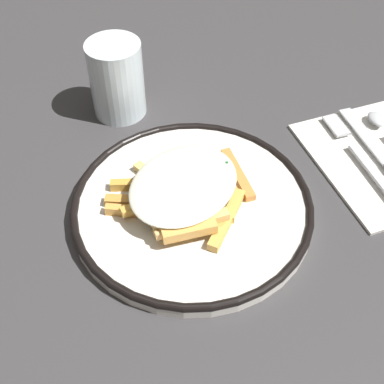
# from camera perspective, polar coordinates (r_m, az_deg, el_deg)

# --- Properties ---
(ground_plane) EXTENTS (2.60, 2.60, 0.00)m
(ground_plane) POSITION_cam_1_polar(r_m,az_deg,el_deg) (0.62, -0.00, -2.13)
(ground_plane) COLOR #373637
(plate) EXTENTS (0.29, 0.29, 0.02)m
(plate) POSITION_cam_1_polar(r_m,az_deg,el_deg) (0.61, -0.00, -1.52)
(plate) COLOR silver
(plate) RESTS_ON ground_plane
(fries_heap) EXTENTS (0.19, 0.18, 0.04)m
(fries_heap) POSITION_cam_1_polar(r_m,az_deg,el_deg) (0.60, -0.88, 0.10)
(fries_heap) COLOR #CC8D44
(fries_heap) RESTS_ON plate
(napkin) EXTENTS (0.17, 0.21, 0.01)m
(napkin) POSITION_cam_1_polar(r_m,az_deg,el_deg) (0.72, 20.65, 3.37)
(napkin) COLOR silver
(napkin) RESTS_ON ground_plane
(fork) EXTENTS (0.02, 0.18, 0.01)m
(fork) POSITION_cam_1_polar(r_m,az_deg,el_deg) (0.71, 18.46, 3.93)
(fork) COLOR silver
(fork) RESTS_ON napkin
(water_glass) EXTENTS (0.08, 0.08, 0.11)m
(water_glass) POSITION_cam_1_polar(r_m,az_deg,el_deg) (0.74, -8.49, 12.47)
(water_glass) COLOR silver
(water_glass) RESTS_ON ground_plane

